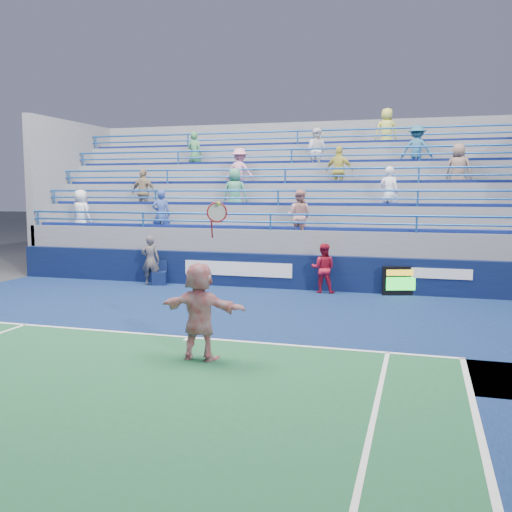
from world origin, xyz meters
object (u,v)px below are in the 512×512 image
(serve_speed_board, at_px, (404,281))
(line_judge, at_px, (151,260))
(judge_chair, at_px, (160,277))
(tennis_player, at_px, (200,311))
(ball_girl, at_px, (323,268))

(serve_speed_board, relative_size, line_judge, 0.76)
(serve_speed_board, xyz_separation_m, judge_chair, (-7.80, -0.27, -0.18))
(tennis_player, bearing_deg, judge_chair, 120.71)
(tennis_player, height_order, ball_girl, tennis_player)
(serve_speed_board, bearing_deg, judge_chair, -178.00)
(ball_girl, bearing_deg, serve_speed_board, -176.50)
(line_judge, bearing_deg, ball_girl, 171.30)
(judge_chair, height_order, line_judge, line_judge)
(judge_chair, distance_m, ball_girl, 5.45)
(tennis_player, xyz_separation_m, ball_girl, (1.02, 7.45, -0.15))
(line_judge, xyz_separation_m, ball_girl, (5.68, 0.16, -0.07))
(judge_chair, xyz_separation_m, ball_girl, (5.43, 0.04, 0.50))
(serve_speed_board, height_order, tennis_player, tennis_player)
(judge_chair, distance_m, tennis_player, 8.65)
(tennis_player, distance_m, line_judge, 8.65)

